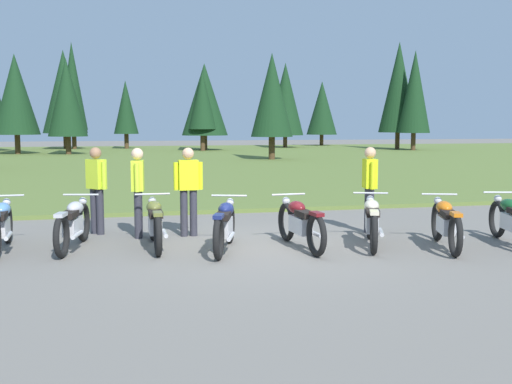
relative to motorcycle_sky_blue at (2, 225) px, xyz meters
name	(u,v)px	position (x,y,z in m)	size (l,w,h in m)	color
ground_plane	(264,248)	(4.31, -0.77, -0.44)	(140.00, 140.00, 0.00)	slate
grass_moorland	(159,160)	(4.31, 25.39, -0.39)	(80.00, 44.00, 0.10)	#5B7033
forest_treeline	(164,92)	(5.44, 35.13, 4.01)	(36.27, 29.83, 9.06)	#47331E
motorcycle_sky_blue	(2,225)	(0.00, 0.00, 0.00)	(0.62, 2.10, 0.88)	black
motorcycle_silver	(73,223)	(1.15, -0.12, 0.00)	(0.67, 2.08, 0.88)	black
motorcycle_olive	(155,222)	(2.51, -0.32, 0.00)	(0.62, 2.10, 0.88)	black
motorcycle_navy	(225,225)	(3.63, -0.83, 0.00)	(0.85, 2.03, 0.88)	black
motorcycle_maroon	(300,223)	(4.92, -0.90, 0.00)	(0.62, 2.10, 0.88)	black
motorcycle_cream	(372,221)	(6.18, -1.00, 0.00)	(0.92, 2.00, 0.88)	black
motorcycle_orange	(446,223)	(7.33, -1.46, 0.00)	(0.85, 2.03, 0.88)	black
motorcycle_british_green	(512,220)	(8.62, -1.44, 0.00)	(0.75, 2.06, 0.88)	black
rider_near_row_end	(138,187)	(2.27, 0.72, 0.51)	(0.26, 0.55, 1.67)	#2D2D38
rider_checking_bike	(188,186)	(3.20, 0.66, 0.51)	(0.55, 0.23, 1.67)	#2D2D38
rider_in_hivis_vest	(370,184)	(6.65, 0.21, 0.51)	(0.28, 0.54, 1.67)	#2D2D38
rider_with_back_turned	(96,185)	(1.51, 1.27, 0.51)	(0.40, 0.44, 1.67)	#2D2D38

